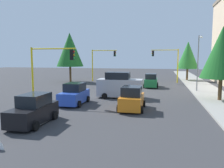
% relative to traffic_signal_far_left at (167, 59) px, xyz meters
% --- Properties ---
extents(ground_plane, '(120.00, 120.00, 0.00)m').
position_rel_traffic_signal_far_left_xyz_m(ground_plane, '(14.00, -5.70, -4.03)').
color(ground_plane, '#353538').
extents(sidewalk_kerb, '(80.00, 4.00, 0.15)m').
position_rel_traffic_signal_far_left_xyz_m(sidewalk_kerb, '(9.00, 4.80, -3.96)').
color(sidewalk_kerb, gray).
rests_on(sidewalk_kerb, ground).
extents(lane_arrow_near, '(2.40, 1.10, 1.10)m').
position_rel_traffic_signal_far_left_xyz_m(lane_arrow_near, '(25.51, -8.70, -4.03)').
color(lane_arrow_near, silver).
rests_on(lane_arrow_near, ground).
extents(traffic_signal_far_left, '(0.36, 4.59, 5.70)m').
position_rel_traffic_signal_far_left_xyz_m(traffic_signal_far_left, '(0.00, 0.00, 0.00)').
color(traffic_signal_far_left, yellow).
rests_on(traffic_signal_far_left, ground).
extents(traffic_signal_near_right, '(0.36, 4.59, 5.31)m').
position_rel_traffic_signal_far_left_xyz_m(traffic_signal_near_right, '(20.00, -11.34, -0.26)').
color(traffic_signal_near_right, yellow).
rests_on(traffic_signal_near_right, ground).
extents(traffic_signal_far_right, '(0.36, 4.59, 5.69)m').
position_rel_traffic_signal_far_left_xyz_m(traffic_signal_far_right, '(0.00, -11.40, -0.01)').
color(traffic_signal_far_right, yellow).
rests_on(traffic_signal_far_right, ground).
extents(street_lamp_curbside, '(2.15, 0.28, 7.00)m').
position_rel_traffic_signal_far_left_xyz_m(street_lamp_curbside, '(10.39, 3.50, 0.31)').
color(street_lamp_curbside, slate).
rests_on(street_lamp_curbside, ground).
extents(tree_roadside_near, '(4.03, 4.03, 7.36)m').
position_rel_traffic_signal_far_left_xyz_m(tree_roadside_near, '(16.00, 4.80, 0.79)').
color(tree_roadside_near, brown).
rests_on(tree_roadside_near, ground).
extents(tree_opposite_side, '(4.69, 4.69, 8.60)m').
position_rel_traffic_signal_far_left_xyz_m(tree_opposite_side, '(2.00, -16.70, 1.62)').
color(tree_opposite_side, brown).
rests_on(tree_opposite_side, ground).
extents(tree_roadside_far, '(3.94, 3.94, 7.19)m').
position_rel_traffic_signal_far_left_xyz_m(tree_roadside_far, '(-4.00, 3.80, 0.68)').
color(tree_roadside_far, brown).
rests_on(tree_roadside_far, ground).
extents(delivery_van_silver, '(2.22, 4.80, 2.77)m').
position_rel_traffic_signal_far_left_xyz_m(delivery_van_silver, '(16.00, -5.28, -2.75)').
color(delivery_van_silver, '#B2B5BA').
rests_on(delivery_van_silver, ground).
extents(car_black, '(4.12, 2.00, 1.98)m').
position_rel_traffic_signal_far_left_xyz_m(car_black, '(26.78, -9.11, -3.14)').
color(car_black, black).
rests_on(car_black, ground).
extents(car_green, '(3.78, 2.06, 1.98)m').
position_rel_traffic_signal_far_left_xyz_m(car_green, '(6.63, -2.34, -3.14)').
color(car_green, '#1E7238').
rests_on(car_green, ground).
extents(car_orange, '(3.71, 2.08, 1.98)m').
position_rel_traffic_signal_far_left_xyz_m(car_orange, '(21.39, -3.28, -3.14)').
color(car_orange, orange).
rests_on(car_orange, ground).
extents(car_blue, '(3.97, 2.09, 1.98)m').
position_rel_traffic_signal_far_left_xyz_m(car_blue, '(20.21, -8.83, -3.14)').
color(car_blue, blue).
rests_on(car_blue, ground).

